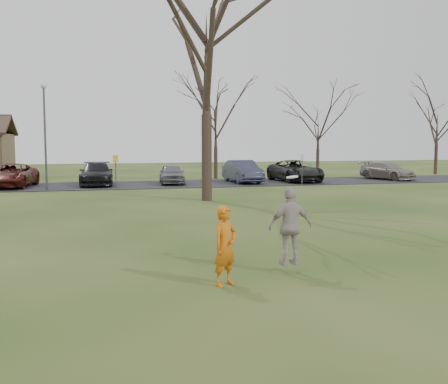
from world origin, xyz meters
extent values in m
plane|color=#1E380F|center=(0.00, 0.00, 0.00)|extent=(120.00, 120.00, 0.00)
cube|color=black|center=(0.00, 25.00, 0.02)|extent=(62.00, 6.50, 0.04)
imported|color=#CE6411|center=(-1.06, -0.13, 0.82)|extent=(0.71, 0.65, 1.63)
imported|color=#4F1912|center=(-8.28, 24.98, 0.77)|extent=(3.21, 5.57, 1.46)
imported|color=black|center=(-3.07, 25.27, 0.78)|extent=(2.30, 5.20, 1.49)
imported|color=slate|center=(1.85, 24.99, 0.71)|extent=(1.93, 4.04, 1.33)
imported|color=#32354B|center=(6.79, 24.90, 0.81)|extent=(1.83, 4.75, 1.54)
imported|color=black|center=(10.73, 24.93, 0.80)|extent=(2.76, 5.55, 1.51)
imported|color=gray|center=(18.08, 24.86, 0.69)|extent=(3.09, 4.81, 1.30)
imported|color=#B1A29F|center=(0.60, 0.50, 1.05)|extent=(1.03, 0.46, 1.73)
cylinder|color=white|center=(0.70, 0.66, 2.13)|extent=(0.27, 0.27, 0.06)
cylinder|color=#47474C|center=(-6.00, 22.50, 3.00)|extent=(0.12, 0.12, 6.00)
sphere|color=beige|center=(-6.00, 22.50, 6.10)|extent=(0.34, 0.34, 0.34)
cylinder|color=#47474C|center=(-2.00, 22.00, 1.00)|extent=(0.06, 0.06, 2.00)
cube|color=yellow|center=(-2.00, 22.00, 1.85)|extent=(0.35, 0.35, 0.45)
cylinder|color=#47474C|center=(10.00, 22.00, 1.00)|extent=(0.06, 0.06, 2.00)
cube|color=silver|center=(10.00, 22.00, 1.85)|extent=(0.35, 0.35, 0.45)
camera|label=1|loc=(-3.76, -10.38, 2.94)|focal=42.61mm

